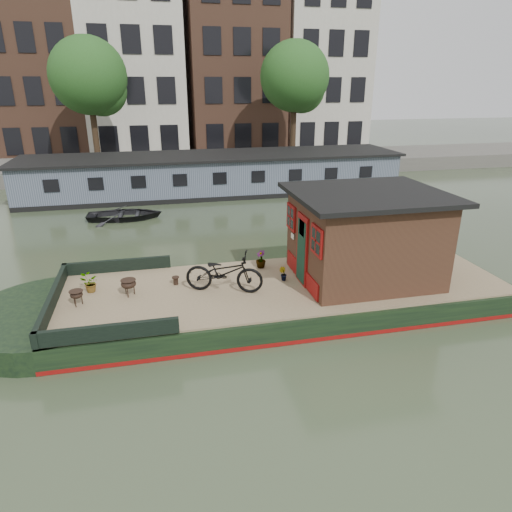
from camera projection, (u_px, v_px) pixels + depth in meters
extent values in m
plane|color=#28301F|center=(286.00, 305.00, 12.59)|extent=(120.00, 120.00, 0.00)
cube|color=black|center=(286.00, 295.00, 12.48)|extent=(12.00, 4.00, 0.60)
cylinder|color=black|center=(52.00, 319.00, 11.24)|extent=(4.00, 4.00, 0.60)
cube|color=maroon|center=(286.00, 303.00, 12.57)|extent=(12.02, 4.02, 0.10)
cube|color=#887354|center=(286.00, 284.00, 12.37)|extent=(11.80, 3.80, 0.05)
cube|color=black|center=(52.00, 299.00, 11.07)|extent=(0.12, 4.00, 0.35)
cube|color=black|center=(117.00, 266.00, 13.11)|extent=(3.00, 0.12, 0.35)
cube|color=black|center=(107.00, 332.00, 9.62)|extent=(3.00, 0.12, 0.35)
cube|color=black|center=(365.00, 238.00, 12.40)|extent=(3.50, 3.00, 2.30)
cube|color=black|center=(369.00, 194.00, 11.97)|extent=(4.00, 3.50, 0.12)
cube|color=maroon|center=(302.00, 250.00, 12.11)|extent=(0.06, 0.80, 1.90)
cube|color=black|center=(301.00, 251.00, 12.12)|extent=(0.04, 0.64, 1.70)
cube|color=maroon|center=(317.00, 241.00, 10.94)|extent=(0.06, 0.72, 0.72)
cube|color=maroon|center=(291.00, 217.00, 12.85)|extent=(0.06, 0.72, 0.72)
imported|color=black|center=(224.00, 272.00, 11.74)|extent=(2.14, 1.35, 1.06)
imported|color=brown|center=(283.00, 274.00, 12.51)|extent=(0.27, 0.26, 0.38)
imported|color=#9B412D|center=(89.00, 283.00, 11.79)|extent=(0.50, 0.45, 0.49)
imported|color=maroon|center=(261.00, 259.00, 13.35)|extent=(0.40, 0.40, 0.52)
cylinder|color=black|center=(176.00, 281.00, 12.28)|extent=(0.19, 0.19, 0.22)
cylinder|color=black|center=(54.00, 337.00, 9.62)|extent=(0.16, 0.16, 0.18)
imported|color=black|center=(125.00, 212.00, 20.39)|extent=(3.38, 2.50, 0.68)
cube|color=slate|center=(214.00, 175.00, 24.98)|extent=(20.00, 4.00, 2.00)
cube|color=black|center=(214.00, 155.00, 24.61)|extent=(20.40, 4.40, 0.12)
cube|color=black|center=(215.00, 191.00, 25.30)|extent=(20.00, 4.05, 0.24)
cube|color=#47443F|center=(202.00, 165.00, 31.10)|extent=(60.00, 6.00, 0.90)
cube|color=brown|center=(41.00, 56.00, 32.78)|extent=(6.00, 8.00, 15.00)
cube|color=#B7B2A3|center=(133.00, 46.00, 33.86)|extent=(7.00, 8.00, 16.50)
cube|color=brown|center=(232.00, 55.00, 35.59)|extent=(7.00, 8.00, 15.50)
cube|color=#B7B2A3|center=(317.00, 52.00, 36.95)|extent=(6.50, 8.00, 16.00)
cylinder|color=#332316|center=(95.00, 133.00, 27.51)|extent=(0.36, 0.36, 4.00)
sphere|color=#1F4115|center=(88.00, 76.00, 26.37)|extent=(4.40, 4.40, 4.40)
sphere|color=#1F4115|center=(101.00, 90.00, 27.05)|extent=(3.00, 3.00, 3.00)
cylinder|color=#332316|center=(293.00, 128.00, 30.10)|extent=(0.36, 0.36, 4.00)
sphere|color=#1F4115|center=(295.00, 76.00, 28.95)|extent=(4.40, 4.40, 4.40)
sphere|color=#1F4115|center=(302.00, 89.00, 29.64)|extent=(3.00, 3.00, 3.00)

